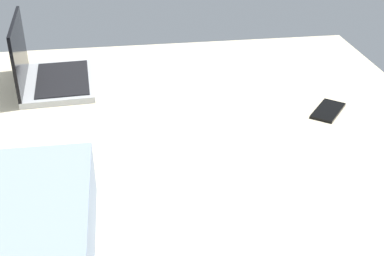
# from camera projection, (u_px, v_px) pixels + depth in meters

# --- Properties ---
(bed_mattress) EXTENTS (1.80, 1.40, 0.18)m
(bed_mattress) POSITION_uv_depth(u_px,v_px,m) (216.00, 192.00, 1.35)
(bed_mattress) COLOR beige
(bed_mattress) RESTS_ON ground
(laptop) EXTENTS (0.34, 0.25, 0.23)m
(laptop) POSITION_uv_depth(u_px,v_px,m) (48.00, 74.00, 1.70)
(laptop) COLOR #B7BABC
(laptop) RESTS_ON bed_mattress
(cell_phone) EXTENTS (0.15, 0.14, 0.01)m
(cell_phone) POSITION_uv_depth(u_px,v_px,m) (328.00, 111.00, 1.55)
(cell_phone) COLOR black
(cell_phone) RESTS_ON bed_mattress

